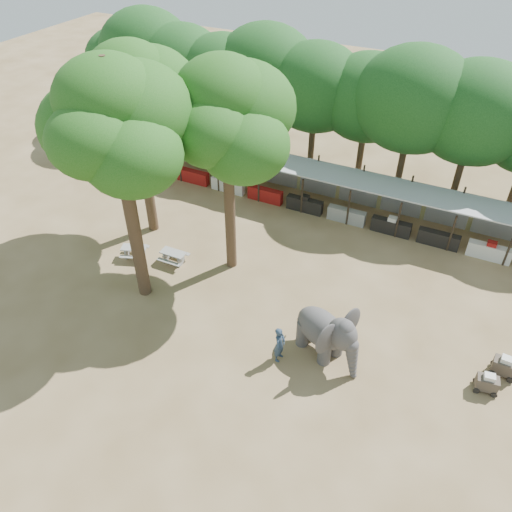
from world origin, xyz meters
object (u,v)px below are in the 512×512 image
at_px(cart_front, 487,383).
at_px(handler, 280,344).
at_px(yard_tree_left, 134,96).
at_px(yard_tree_back, 226,117).
at_px(picnic_table_near, 134,251).
at_px(elephant, 328,333).
at_px(yard_tree_center, 115,124).
at_px(picnic_table_far, 174,256).
at_px(cart_back, 504,366).

bearing_deg(cart_front, handler, -172.83).
bearing_deg(yard_tree_left, yard_tree_back, -9.46).
xyz_separation_m(picnic_table_near, cart_front, (18.98, -0.86, 0.01)).
bearing_deg(elephant, yard_tree_back, 174.86).
bearing_deg(cart_front, yard_tree_back, 160.33).
relative_size(yard_tree_center, elephant, 3.26).
xyz_separation_m(yard_tree_back, elephant, (7.06, -4.00, -7.16)).
xyz_separation_m(picnic_table_far, cart_back, (17.30, -0.23, 0.05)).
bearing_deg(picnic_table_far, cart_back, -1.57).
bearing_deg(yard_tree_left, yard_tree_center, -59.04).
distance_m(yard_tree_left, handler, 14.77).
relative_size(yard_tree_back, picnic_table_near, 6.43).
bearing_deg(elephant, yard_tree_left, -176.54).
xyz_separation_m(yard_tree_center, picnic_table_near, (-2.13, 1.97, -8.75)).
height_order(yard_tree_left, cart_front, yard_tree_left).
height_order(handler, picnic_table_near, handler).
bearing_deg(picnic_table_near, yard_tree_left, 85.28).
bearing_deg(elephant, picnic_table_near, -164.75).
relative_size(elephant, cart_front, 3.50).
distance_m(elephant, picnic_table_far, 10.29).
height_order(yard_tree_back, cart_front, yard_tree_back).
bearing_deg(cart_back, handler, -155.03).
bearing_deg(yard_tree_left, elephant, -20.96).
relative_size(handler, picnic_table_near, 1.06).
height_order(picnic_table_near, cart_back, cart_back).
bearing_deg(cart_front, picnic_table_far, 167.22).
distance_m(yard_tree_left, elephant, 15.55).
bearing_deg(yard_tree_back, cart_back, -6.65).
height_order(yard_tree_center, picnic_table_near, yard_tree_center).
distance_m(elephant, cart_front, 6.95).
relative_size(handler, cart_front, 1.77).
bearing_deg(picnic_table_far, handler, -25.52).
relative_size(yard_tree_back, cart_front, 10.75).
bearing_deg(handler, cart_front, -72.69).
bearing_deg(yard_tree_center, picnic_table_far, 87.15).
xyz_separation_m(yard_tree_left, yard_tree_back, (6.00, -1.00, 0.34)).
bearing_deg(handler, yard_tree_center, 84.02).
height_order(yard_tree_left, handler, yard_tree_left).
height_order(yard_tree_left, yard_tree_center, yard_tree_center).
relative_size(yard_tree_left, handler, 5.88).
height_order(handler, cart_front, handler).
bearing_deg(yard_tree_left, handler, -28.82).
height_order(yard_tree_left, cart_back, yard_tree_left).
relative_size(yard_tree_left, yard_tree_back, 0.97).
bearing_deg(yard_tree_left, picnic_table_far, -38.15).
bearing_deg(handler, picnic_table_far, 67.59).
bearing_deg(yard_tree_back, yard_tree_center, -126.86).
xyz_separation_m(handler, picnic_table_far, (-8.14, 3.74, -0.47)).
xyz_separation_m(elephant, handler, (-1.79, -1.20, -0.45)).
xyz_separation_m(yard_tree_left, elephant, (13.06, -5.00, -6.82)).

